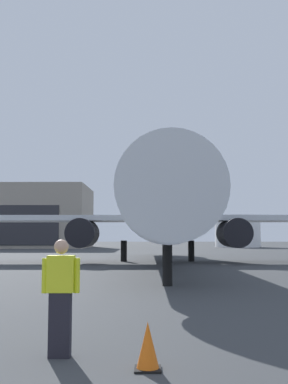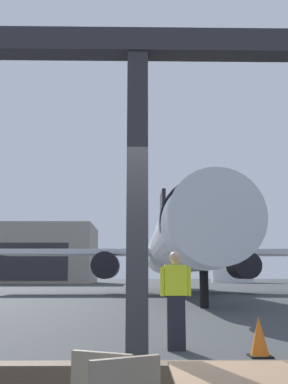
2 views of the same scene
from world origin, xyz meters
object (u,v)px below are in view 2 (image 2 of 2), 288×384
Objects in this scene: airplane at (175,247)px; ground_crew_worker at (176,298)px; traffic_cone at (259,338)px; fuel_storage_tank at (232,268)px; distant_hangar at (31,254)px.

ground_crew_worker is (-2.03, -23.17, -2.37)m from airplane.
ground_crew_worker reaches higher than traffic_cone.
airplane is at bearing -106.81° from fuel_storage_tank.
traffic_cone is at bearing -26.53° from ground_crew_worker.
traffic_cone is 0.09× the size of fuel_storage_tank.
traffic_cone is 0.03× the size of distant_hangar.
ground_crew_worker is at bearing -103.02° from fuel_storage_tank.
traffic_cone is at bearing -73.35° from distant_hangar.
distant_hangar is (-18.76, 66.46, 3.87)m from ground_crew_worker.
distant_hangar reaches higher than fuel_storage_tank.
ground_crew_worker is at bearing -74.24° from distant_hangar.
distant_hangar is at bearing 115.65° from airplane.
airplane is 24.02m from traffic_cone.
fuel_storage_tank is (34.96, 3.62, -2.17)m from distant_hangar.
traffic_cone is (-0.72, -23.82, -2.97)m from airplane.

